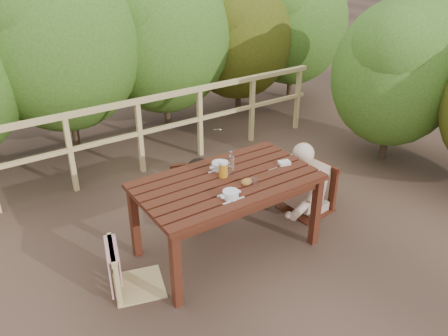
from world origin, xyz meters
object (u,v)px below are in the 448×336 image
beer_glass (223,170)px  bottle (231,164)px  chair_far (197,174)px  chair_right (309,170)px  woman (196,168)px  tumbler (255,182)px  butter_tub (284,164)px  diner_right (313,153)px  chair_left (135,246)px  bread_roll (247,182)px  soup_near (231,195)px  soup_far (220,166)px  table (227,216)px

beer_glass → bottle: bottle is taller
chair_far → chair_right: (1.08, -0.62, 0.00)m
woman → tumbler: bearing=111.0°
chair_far → beer_glass: size_ratio=5.81×
beer_glass → butter_tub: bearing=-11.5°
diner_right → butter_tub: 0.59m
chair_far → woman: (0.00, 0.02, 0.06)m
chair_right → woman: size_ratio=0.89×
tumbler → chair_left: bearing=169.4°
tumbler → chair_right: bearing=18.0°
butter_tub → bread_roll: bearing=-155.2°
soup_near → tumbler: bearing=11.5°
bread_roll → soup_near: bearing=-155.3°
chair_far → bottle: size_ratio=4.00×
soup_far → bread_roll: 0.38m
chair_right → tumbler: chair_right is taller
diner_right → bread_roll: 1.13m
tumbler → bread_roll: bearing=129.9°
butter_tub → tumbler: bearing=-148.0°
soup_near → table: bearing=61.6°
woman → diner_right: bearing=167.4°
soup_near → butter_tub: size_ratio=2.11×
chair_right → woman: 1.25m
chair_far → beer_glass: chair_far is taller
diner_right → soup_near: bearing=99.8°
chair_far → diner_right: diner_right is taller
soup_far → bottle: bearing=-78.6°
soup_near → bread_roll: bearing=24.7°
bread_roll → beer_glass: (-0.10, 0.24, 0.05)m
soup_far → chair_far: bearing=86.4°
soup_near → bottle: (0.24, 0.35, 0.09)m
chair_right → bottle: 1.16m
chair_far → table: bearing=-79.7°
chair_right → soup_near: chair_right is taller
tumbler → bottle: bearing=102.6°
beer_glass → butter_tub: 0.66m
bread_roll → beer_glass: size_ratio=0.66×
woman → butter_tub: bearing=141.9°
woman → chair_far: bearing=107.3°
table → tumbler: 0.51m
soup_far → beer_glass: (-0.05, -0.14, 0.04)m
chair_far → soup_near: 1.09m
bread_roll → butter_tub: (0.54, 0.11, -0.01)m
table → chair_right: 1.18m
soup_near → soup_far: bearing=66.9°
woman → chair_right: bearing=166.8°
table → bottle: size_ratio=6.71×
bottle → butter_tub: (0.56, -0.13, -0.10)m
table → chair_far: chair_far is taller
bottle → butter_tub: bearing=-12.9°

